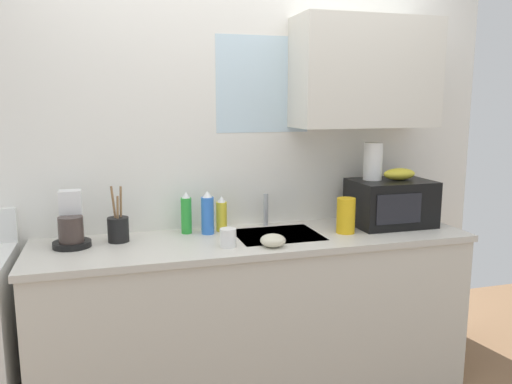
{
  "coord_description": "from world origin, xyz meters",
  "views": [
    {
      "loc": [
        -0.76,
        -2.59,
        1.63
      ],
      "look_at": [
        0.0,
        0.0,
        1.15
      ],
      "focal_mm": 35.88,
      "sensor_mm": 36.0,
      "label": 1
    }
  ],
  "objects": [
    {
      "name": "sink_faucet",
      "position": [
        0.13,
        0.24,
        1.0
      ],
      "size": [
        0.03,
        0.03,
        0.19
      ],
      "primitive_type": "cylinder",
      "color": "#B2B5BA",
      "rests_on": "counter_unit"
    },
    {
      "name": "dish_soap_bottle_yellow",
      "position": [
        -0.15,
        0.19,
        0.99
      ],
      "size": [
        0.06,
        0.06,
        0.2
      ],
      "color": "yellow",
      "rests_on": "counter_unit"
    },
    {
      "name": "coffee_maker",
      "position": [
        -0.95,
        0.11,
        1.0
      ],
      "size": [
        0.19,
        0.21,
        0.28
      ],
      "color": "black",
      "rests_on": "counter_unit"
    },
    {
      "name": "banana_bunch",
      "position": [
        0.9,
        0.05,
        1.2
      ],
      "size": [
        0.2,
        0.11,
        0.07
      ],
      "primitive_type": "ellipsoid",
      "color": "gold",
      "rests_on": "microwave"
    },
    {
      "name": "kitchen_wall_assembly",
      "position": [
        0.12,
        0.31,
        1.35
      ],
      "size": [
        3.14,
        0.42,
        2.5
      ],
      "color": "white",
      "rests_on": "ground"
    },
    {
      "name": "microwave",
      "position": [
        0.85,
        0.05,
        1.04
      ],
      "size": [
        0.46,
        0.35,
        0.27
      ],
      "color": "black",
      "rests_on": "counter_unit"
    },
    {
      "name": "cereal_canister",
      "position": [
        0.51,
        -0.05,
        1.0
      ],
      "size": [
        0.1,
        0.1,
        0.2
      ],
      "primitive_type": "cylinder",
      "color": "gold",
      "rests_on": "counter_unit"
    },
    {
      "name": "small_bowl",
      "position": [
        0.03,
        -0.2,
        0.93
      ],
      "size": [
        0.13,
        0.13,
        0.06
      ],
      "primitive_type": "ellipsoid",
      "color": "beige",
      "rests_on": "counter_unit"
    },
    {
      "name": "dish_soap_bottle_blue",
      "position": [
        -0.24,
        0.15,
        1.01
      ],
      "size": [
        0.07,
        0.07,
        0.24
      ],
      "color": "blue",
      "rests_on": "counter_unit"
    },
    {
      "name": "dish_soap_bottle_green",
      "position": [
        -0.35,
        0.19,
        1.01
      ],
      "size": [
        0.06,
        0.06,
        0.24
      ],
      "color": "green",
      "rests_on": "counter_unit"
    },
    {
      "name": "mug_white",
      "position": [
        -0.19,
        -0.14,
        0.95
      ],
      "size": [
        0.08,
        0.08,
        0.09
      ],
      "primitive_type": "cylinder",
      "color": "white",
      "rests_on": "counter_unit"
    },
    {
      "name": "utensil_crock",
      "position": [
        -0.72,
        0.12,
        0.97
      ],
      "size": [
        0.11,
        0.11,
        0.3
      ],
      "color": "black",
      "rests_on": "counter_unit"
    },
    {
      "name": "paper_towel_roll",
      "position": [
        0.75,
        0.1,
        1.28
      ],
      "size": [
        0.11,
        0.11,
        0.22
      ],
      "primitive_type": "cylinder",
      "color": "white",
      "rests_on": "microwave"
    },
    {
      "name": "counter_unit",
      "position": [
        0.0,
        0.0,
        0.46
      ],
      "size": [
        2.37,
        0.63,
        0.9
      ],
      "color": "silver",
      "rests_on": "ground"
    }
  ]
}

